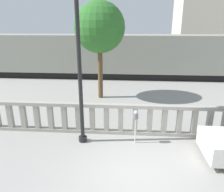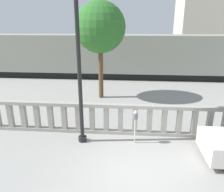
# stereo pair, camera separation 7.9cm
# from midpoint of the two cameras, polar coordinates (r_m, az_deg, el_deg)

# --- Properties ---
(ground_plane) EXTENTS (160.00, 160.00, 0.00)m
(ground_plane) POSITION_cam_midpoint_polar(r_m,az_deg,el_deg) (7.25, 6.07, -19.35)
(ground_plane) COLOR gray
(balustrade) EXTENTS (15.09, 0.24, 1.32)m
(balustrade) POSITION_cam_midpoint_polar(r_m,az_deg,el_deg) (9.09, 5.82, -6.19)
(balustrade) COLOR #9E998E
(balustrade) RESTS_ON ground
(lamppost) EXTENTS (0.44, 0.44, 6.92)m
(lamppost) POSITION_cam_midpoint_polar(r_m,az_deg,el_deg) (7.74, -9.25, 16.75)
(lamppost) COLOR black
(lamppost) RESTS_ON ground
(parking_meter) EXTENTS (0.19, 0.19, 1.36)m
(parking_meter) POSITION_cam_midpoint_polar(r_m,az_deg,el_deg) (8.26, 5.94, -5.40)
(parking_meter) COLOR silver
(parking_meter) RESTS_ON ground
(train_near) EXTENTS (26.82, 2.74, 4.15)m
(train_near) POSITION_cam_midpoint_polar(r_m,az_deg,el_deg) (18.75, 3.85, 10.52)
(train_near) COLOR black
(train_near) RESTS_ON ground
(tree_left) EXTENTS (2.93, 2.93, 5.69)m
(tree_left) POSITION_cam_midpoint_polar(r_m,az_deg,el_deg) (13.08, -3.46, 17.38)
(tree_left) COLOR brown
(tree_left) RESTS_ON ground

